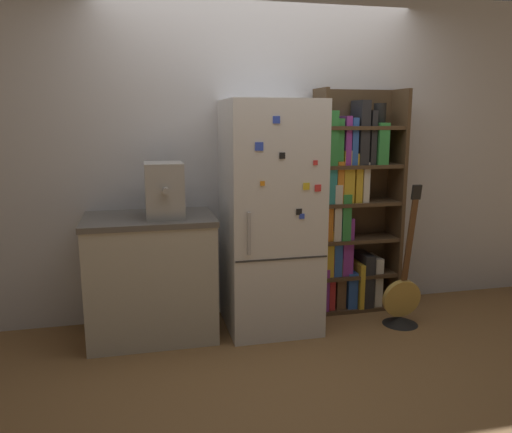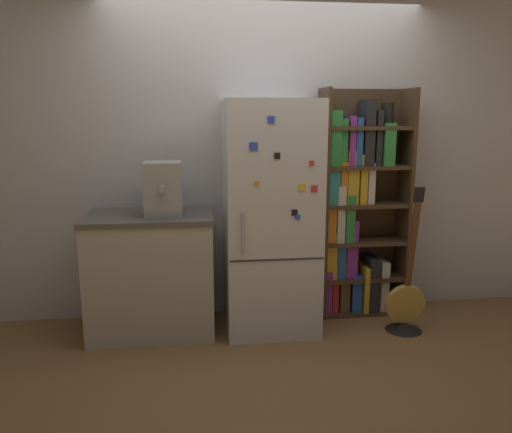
# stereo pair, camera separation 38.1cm
# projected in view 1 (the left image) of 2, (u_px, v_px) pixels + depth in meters

# --- Properties ---
(ground_plane) EXTENTS (16.00, 16.00, 0.00)m
(ground_plane) POSITION_uv_depth(u_px,v_px,m) (273.00, 330.00, 3.87)
(ground_plane) COLOR olive
(wall_back) EXTENTS (8.00, 0.05, 2.60)m
(wall_back) POSITION_uv_depth(u_px,v_px,m) (259.00, 157.00, 4.07)
(wall_back) COLOR silver
(wall_back) RESTS_ON ground_plane
(refrigerator) EXTENTS (0.69, 0.69, 1.75)m
(refrigerator) POSITION_uv_depth(u_px,v_px,m) (270.00, 217.00, 3.81)
(refrigerator) COLOR silver
(refrigerator) RESTS_ON ground_plane
(bookshelf) EXTENTS (0.72, 0.31, 1.84)m
(bookshelf) POSITION_uv_depth(u_px,v_px,m) (349.00, 209.00, 4.16)
(bookshelf) COLOR #4C3823
(bookshelf) RESTS_ON ground_plane
(kitchen_counter) EXTENTS (0.94, 0.64, 0.91)m
(kitchen_counter) POSITION_uv_depth(u_px,v_px,m) (151.00, 276.00, 3.71)
(kitchen_counter) COLOR #BCB7A8
(kitchen_counter) RESTS_ON ground_plane
(espresso_machine) EXTENTS (0.27, 0.35, 0.39)m
(espresso_machine) POSITION_uv_depth(u_px,v_px,m) (164.00, 190.00, 3.55)
(espresso_machine) COLOR #A5A39E
(espresso_machine) RESTS_ON kitchen_counter
(guitar) EXTENTS (0.31, 0.28, 1.14)m
(guitar) POSITION_uv_depth(u_px,v_px,m) (402.00, 304.00, 3.94)
(guitar) COLOR black
(guitar) RESTS_ON ground_plane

